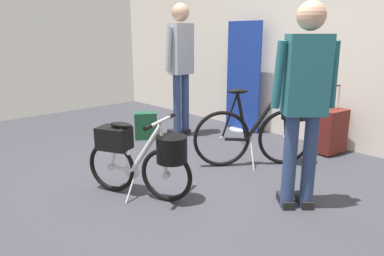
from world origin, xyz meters
The scene contains 9 objects.
ground_plane centered at (0.00, 0.00, 0.00)m, with size 8.21×8.21×0.00m, color #38383F.
back_wall centered at (0.00, 2.33, 1.37)m, with size 8.21×0.10×2.74m, color silver.
floor_banner_stand centered at (-0.99, 2.09, 0.71)m, with size 0.60×0.36×1.59m.
folding_bike_foreground centered at (-0.14, -0.34, 0.40)m, with size 0.95×0.59×0.73m.
display_bike_left centered at (0.12, 1.11, 0.43)m, with size 0.86×1.08×0.93m.
visitor_near_wall centered at (-1.41, 1.25, 1.05)m, with size 0.29×0.54×1.81m.
visitor_browsing centered at (0.90, 0.47, 0.94)m, with size 0.39×0.42×1.65m.
rolling_suitcase centered at (0.47, 2.01, 0.28)m, with size 0.23×0.38×0.83m.
handbag_on_floor centered at (-1.62, 0.77, 0.18)m, with size 0.33×0.36×0.37m.
Camera 1 is at (2.27, -2.03, 1.41)m, focal length 33.12 mm.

